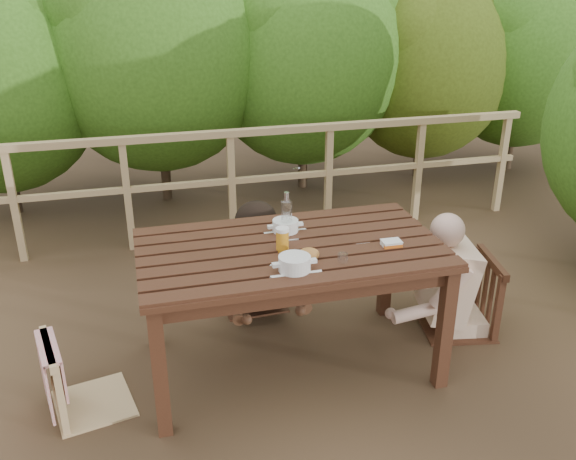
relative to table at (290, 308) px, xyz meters
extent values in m
plane|color=#513A24|center=(0.00, 0.00, -0.40)|extent=(60.00, 60.00, 0.00)
cube|color=#361D11|center=(0.00, 0.00, 0.00)|extent=(1.75, 0.98, 0.81)
cube|color=tan|center=(-1.19, -0.09, 0.03)|extent=(0.51, 0.51, 0.87)
cube|color=#361D11|center=(-0.07, 0.80, 0.04)|extent=(0.46, 0.46, 0.89)
cube|color=#361D11|center=(1.22, 0.14, 0.08)|extent=(0.56, 0.56, 0.97)
cube|color=tan|center=(0.00, 2.00, 0.10)|extent=(5.60, 0.10, 1.01)
cylinder|color=silver|center=(-0.06, -0.31, 0.45)|extent=(0.29, 0.29, 0.10)
cylinder|color=white|center=(0.02, 0.21, 0.45)|extent=(0.26, 0.26, 0.09)
ellipsoid|color=#A15724|center=(0.05, -0.19, 0.44)|extent=(0.13, 0.10, 0.07)
cylinder|color=orange|center=(-0.06, -0.04, 0.48)|extent=(0.08, 0.08, 0.15)
cylinder|color=silver|center=(0.03, 0.18, 0.54)|extent=(0.07, 0.07, 0.27)
cylinder|color=white|center=(0.22, -0.28, 0.44)|extent=(0.06, 0.06, 0.07)
cube|color=silver|center=(0.56, -0.16, 0.43)|extent=(0.12, 0.08, 0.05)
camera|label=1|loc=(-0.84, -3.13, 1.93)|focal=38.65mm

